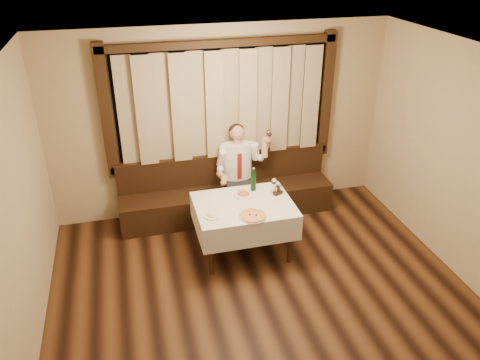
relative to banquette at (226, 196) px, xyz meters
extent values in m
cube|color=black|center=(0.00, -2.72, -0.32)|extent=(5.00, 6.00, 0.01)
cube|color=silver|center=(0.00, -2.72, 2.49)|extent=(5.00, 6.00, 0.01)
cube|color=tan|center=(0.00, 0.28, 1.09)|extent=(5.00, 0.01, 2.80)
cube|color=black|center=(0.00, 0.26, 1.39)|extent=(3.00, 0.02, 1.60)
cube|color=orange|center=(-0.70, 0.25, 1.09)|extent=(0.50, 0.01, 0.40)
cube|color=black|center=(0.00, 0.22, 0.54)|extent=(3.30, 0.12, 0.10)
cube|color=black|center=(0.00, 0.22, 2.24)|extent=(3.30, 0.12, 0.10)
cube|color=black|center=(-1.60, 0.22, 1.39)|extent=(0.16, 0.12, 1.90)
cube|color=black|center=(1.60, 0.22, 1.39)|extent=(0.16, 0.12, 1.90)
cube|color=#927E5E|center=(0.00, 0.16, 1.39)|extent=(2.90, 0.08, 1.55)
cube|color=black|center=(0.00, -0.04, -0.09)|extent=(3.20, 0.60, 0.45)
cube|color=black|center=(0.00, 0.20, 0.36)|extent=(3.20, 0.12, 0.45)
cube|color=black|center=(0.00, 0.20, 0.61)|extent=(3.20, 0.14, 0.04)
cylinder|color=black|center=(-0.52, -1.39, 0.04)|extent=(0.06, 0.06, 0.71)
cylinder|color=black|center=(0.52, -1.39, 0.04)|extent=(0.06, 0.06, 0.71)
cylinder|color=black|center=(-0.52, -0.65, 0.04)|extent=(0.06, 0.06, 0.71)
cylinder|color=black|center=(0.52, -0.65, 0.04)|extent=(0.06, 0.06, 0.71)
cube|color=black|center=(0.00, -1.02, 0.42)|extent=(1.20, 0.90, 0.04)
cube|color=silver|center=(0.00, -1.02, 0.44)|extent=(1.26, 0.96, 0.01)
cube|color=silver|center=(0.00, -1.50, 0.27)|extent=(1.26, 0.01, 0.35)
cube|color=silver|center=(0.00, -0.54, 0.27)|extent=(1.26, 0.01, 0.35)
cube|color=silver|center=(-0.63, -1.02, 0.27)|extent=(0.01, 0.96, 0.35)
cube|color=silver|center=(0.63, -1.02, 0.27)|extent=(0.01, 0.96, 0.35)
cylinder|color=white|center=(0.02, -1.36, 0.45)|extent=(0.35, 0.35, 0.01)
cylinder|color=#C13A1D|center=(0.02, -1.36, 0.46)|extent=(0.32, 0.32, 0.01)
torus|color=tan|center=(0.02, -1.36, 0.47)|extent=(0.33, 0.33, 0.02)
sphere|color=black|center=(-0.01, -1.34, 0.47)|extent=(0.02, 0.02, 0.02)
sphere|color=black|center=(0.06, -1.37, 0.47)|extent=(0.02, 0.02, 0.02)
cylinder|color=white|center=(0.05, -0.80, 0.45)|extent=(0.27, 0.27, 0.02)
ellipsoid|color=red|center=(0.05, -0.80, 0.50)|extent=(0.17, 0.17, 0.07)
cylinder|color=white|center=(-0.45, -1.21, 0.45)|extent=(0.24, 0.24, 0.01)
ellipsoid|color=beige|center=(-0.45, -1.21, 0.49)|extent=(0.15, 0.15, 0.07)
cylinder|color=#0F4A16|center=(0.22, -0.70, 0.58)|extent=(0.07, 0.07, 0.27)
cylinder|color=#0F4A16|center=(0.22, -0.70, 0.74)|extent=(0.03, 0.03, 0.06)
cylinder|color=silver|center=(0.22, -0.70, 0.77)|extent=(0.03, 0.03, 0.01)
cylinder|color=white|center=(0.47, -0.83, 0.45)|extent=(0.07, 0.07, 0.01)
cylinder|color=white|center=(0.47, -0.83, 0.51)|extent=(0.01, 0.01, 0.11)
ellipsoid|color=white|center=(0.47, -0.83, 0.61)|extent=(0.08, 0.08, 0.09)
cube|color=black|center=(0.50, -0.90, 0.47)|extent=(0.14, 0.10, 0.04)
cube|color=black|center=(0.50, -0.90, 0.54)|extent=(0.04, 0.06, 0.10)
cylinder|color=white|center=(0.47, -0.91, 0.51)|extent=(0.03, 0.03, 0.07)
cylinder|color=silver|center=(0.47, -0.91, 0.56)|extent=(0.04, 0.04, 0.01)
cylinder|color=white|center=(0.54, -0.88, 0.51)|extent=(0.03, 0.03, 0.07)
cylinder|color=silver|center=(0.54, -0.88, 0.56)|extent=(0.04, 0.04, 0.01)
cube|color=black|center=(0.17, -0.17, 0.22)|extent=(0.41, 0.46, 0.16)
cube|color=black|center=(0.06, -0.39, -0.09)|extent=(0.11, 0.12, 0.45)
cube|color=black|center=(0.28, -0.39, -0.09)|extent=(0.11, 0.12, 0.45)
ellipsoid|color=white|center=(0.17, -0.01, 0.58)|extent=(0.43, 0.26, 0.55)
cube|color=maroon|center=(0.17, -0.15, 0.55)|extent=(0.07, 0.01, 0.41)
cylinder|color=tan|center=(0.17, -0.01, 0.89)|extent=(0.10, 0.10, 0.08)
sphere|color=tan|center=(0.17, -0.01, 1.03)|extent=(0.21, 0.21, 0.21)
ellipsoid|color=black|center=(0.17, 0.02, 1.06)|extent=(0.22, 0.22, 0.17)
sphere|color=white|center=(-0.04, -0.01, 0.80)|extent=(0.13, 0.13, 0.13)
sphere|color=white|center=(0.37, -0.01, 0.80)|extent=(0.13, 0.13, 0.13)
sphere|color=tan|center=(-0.14, -0.43, 0.47)|extent=(0.09, 0.09, 0.09)
sphere|color=tan|center=(0.58, -0.19, 0.93)|extent=(0.10, 0.10, 0.10)
cylinder|color=white|center=(0.58, -0.22, 0.98)|extent=(0.01, 0.01, 0.11)
ellipsoid|color=white|center=(0.58, -0.22, 1.06)|extent=(0.09, 0.09, 0.11)
ellipsoid|color=#4C070F|center=(0.58, -0.22, 1.04)|extent=(0.07, 0.07, 0.06)
camera|label=1|loc=(-1.35, -6.05, 3.54)|focal=35.00mm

